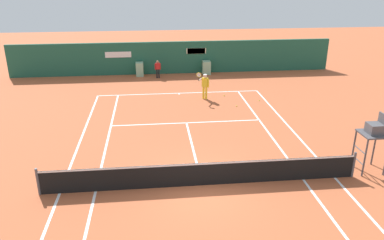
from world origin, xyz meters
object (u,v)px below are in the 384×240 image
object	(u,v)px
player_on_baseline	(205,84)
ball_kid_right_post	(158,68)
tennis_ball_near_service_line	(259,101)
tennis_ball_by_sideline	(224,95)
tennis_ball_mid_court	(237,106)
umpire_chair	(374,133)

from	to	relation	value
player_on_baseline	ball_kid_right_post	world-z (taller)	player_on_baseline
ball_kid_right_post	tennis_ball_near_service_line	distance (m)	8.73
player_on_baseline	tennis_ball_by_sideline	size ratio (longest dim) A/B	27.05
tennis_ball_by_sideline	player_on_baseline	bearing A→B (deg)	-160.76
tennis_ball_by_sideline	tennis_ball_mid_court	bearing A→B (deg)	-80.27
umpire_chair	tennis_ball_near_service_line	world-z (taller)	umpire_chair
tennis_ball_near_service_line	tennis_ball_by_sideline	distance (m)	2.34
ball_kid_right_post	tennis_ball_mid_court	world-z (taller)	ball_kid_right_post
ball_kid_right_post	tennis_ball_mid_court	bearing A→B (deg)	118.62
umpire_chair	tennis_ball_near_service_line	size ratio (longest dim) A/B	36.14
ball_kid_right_post	player_on_baseline	bearing A→B (deg)	113.38
tennis_ball_near_service_line	tennis_ball_by_sideline	bearing A→B (deg)	148.05
tennis_ball_mid_court	ball_kid_right_post	bearing A→B (deg)	122.84
player_on_baseline	tennis_ball_near_service_line	distance (m)	3.56
player_on_baseline	ball_kid_right_post	xyz separation A→B (m)	(-2.81, 5.38, -0.20)
umpire_chair	tennis_ball_by_sideline	distance (m)	11.21
ball_kid_right_post	tennis_ball_by_sideline	bearing A→B (deg)	126.12
umpire_chair	player_on_baseline	bearing A→B (deg)	28.51
umpire_chair	player_on_baseline	world-z (taller)	umpire_chair
ball_kid_right_post	tennis_ball_near_service_line	world-z (taller)	ball_kid_right_post
umpire_chair	tennis_ball_mid_court	xyz separation A→B (m)	(-3.64, 8.23, -1.63)
tennis_ball_near_service_line	tennis_ball_mid_court	bearing A→B (deg)	-151.93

